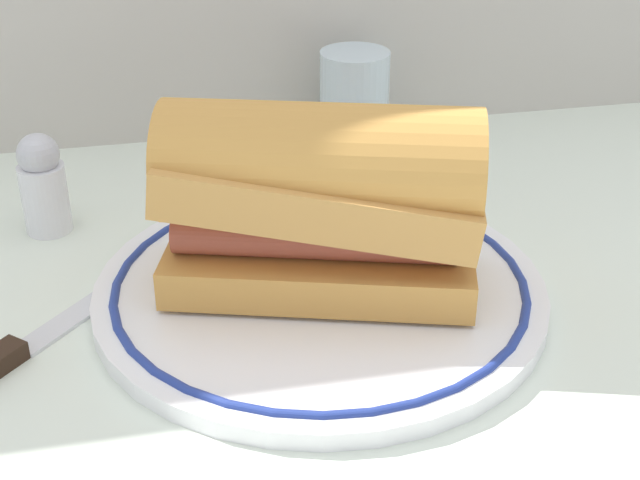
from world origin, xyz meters
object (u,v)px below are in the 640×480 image
Objects in this scene: plate at (320,289)px; drinking_glass at (354,106)px; butter_knife at (26,344)px; sausage_sandwich at (320,196)px; salt_shaker at (43,184)px.

drinking_glass is at bearing 71.30° from plate.
drinking_glass is at bearing 44.38° from butter_knife.
butter_knife is at bearing -173.88° from plate.
plate is 0.19m from butter_knife.
sausage_sandwich is (0.00, 0.00, 0.07)m from plate.
sausage_sandwich is 0.26m from drinking_glass.
sausage_sandwich is 2.78× the size of salt_shaker.
salt_shaker is 0.16m from butter_knife.
sausage_sandwich is 2.44× the size of drinking_glass.
drinking_glass is 0.75× the size of butter_knife.
sausage_sandwich is 1.83× the size of butter_knife.
drinking_glass is at bearing 88.10° from sausage_sandwich.
sausage_sandwich is at bearing -108.70° from drinking_glass.
plate is 0.07m from sausage_sandwich.
plate is at bearing 0.00° from sausage_sandwich.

